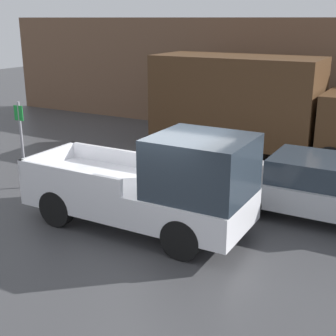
# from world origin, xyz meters

# --- Properties ---
(ground_plane) EXTENTS (60.00, 60.00, 0.00)m
(ground_plane) POSITION_xyz_m (0.00, 0.00, 0.00)
(ground_plane) COLOR #3D3D3F
(building_wall) EXTENTS (28.00, 0.15, 4.50)m
(building_wall) POSITION_xyz_m (0.00, 10.18, 2.25)
(building_wall) COLOR brown
(building_wall) RESTS_ON ground
(pickup_truck) EXTENTS (5.09, 1.93, 2.27)m
(pickup_truck) POSITION_xyz_m (-0.16, 0.24, 1.05)
(pickup_truck) COLOR silver
(pickup_truck) RESTS_ON ground
(car) EXTENTS (4.50, 1.95, 1.42)m
(car) POSITION_xyz_m (2.78, 2.82, 0.74)
(car) COLOR #B7BABF
(car) RESTS_ON ground
(delivery_truck) EXTENTS (7.29, 2.39, 3.29)m
(delivery_truck) POSITION_xyz_m (-0.44, 7.04, 1.76)
(delivery_truck) COLOR #472D19
(delivery_truck) RESTS_ON ground
(parking_sign) EXTENTS (0.30, 0.07, 2.40)m
(parking_sign) POSITION_xyz_m (-4.71, 0.85, 1.35)
(parking_sign) COLOR gray
(parking_sign) RESTS_ON ground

